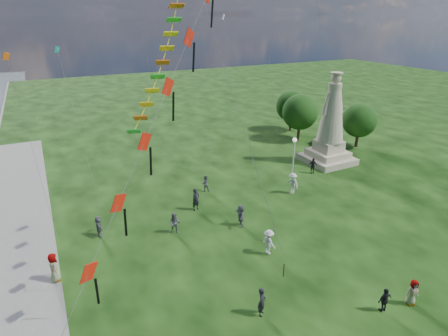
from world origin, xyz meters
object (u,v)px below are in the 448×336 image
statue (330,130)px  person_3 (385,300)px  person_6 (196,199)px  person_9 (313,166)px  lamppost (294,150)px  person_10 (54,269)px  person_5 (99,226)px  person_8 (292,183)px  person_4 (412,292)px  person_0 (262,302)px  person_2 (269,242)px  person_1 (175,223)px  person_7 (205,183)px  person_11 (241,215)px

statue → person_3: statue is taller
person_6 → person_9: bearing=-8.3°
lamppost → person_10: size_ratio=2.36×
person_3 → person_9: (8.60, 16.54, 0.06)m
person_5 → person_8: size_ratio=0.81×
person_4 → person_8: bearing=90.7°
lamppost → person_0: size_ratio=2.58×
statue → person_8: statue is taller
person_0 → person_6: bearing=34.0°
person_2 → person_1: bearing=28.2°
person_8 → person_10: size_ratio=1.04×
statue → person_7: 14.76m
person_7 → person_11: 6.60m
person_0 → person_2: size_ratio=0.95×
person_10 → person_3: bearing=-126.4°
person_10 → person_11: (12.77, 0.69, -0.06)m
person_2 → statue: bearing=-66.9°
person_1 → person_3: 14.21m
statue → person_6: bearing=-169.4°
person_8 → person_2: bearing=-58.0°
statue → person_11: (-14.52, -7.24, -2.69)m
statue → person_9: bearing=-154.4°
person_1 → person_11: person_11 is taller
person_7 → person_8: person_8 is taller
person_4 → person_7: bearing=113.8°
person_7 → person_9: size_ratio=0.94×
lamppost → person_9: size_ratio=2.74×
lamppost → person_0: (-11.53, -13.17, -2.26)m
statue → person_11: 16.44m
person_9 → person_10: person_10 is taller
person_6 → person_10: (-10.74, -4.44, -0.02)m
person_0 → person_6: (1.30, 12.05, 0.09)m
person_4 → person_6: bearing=123.2°
lamppost → person_7: 8.67m
person_1 → person_6: 3.71m
person_4 → person_7: 18.39m
statue → person_10: statue is taller
person_10 → lamppost: bearing=-77.7°
person_2 → person_10: (-12.71, 3.20, 0.04)m
person_7 → person_8: size_ratio=0.78×
person_5 → person_9: (20.81, 2.24, 0.02)m
person_1 → person_2: size_ratio=0.94×
person_4 → person_5: (-13.95, 14.59, -0.01)m
person_0 → person_10: 12.13m
person_2 → person_5: person_2 is taller
person_8 → person_4: bearing=-22.2°
person_6 → person_3: bearing=-88.7°
statue → person_3: 21.98m
lamppost → person_7: (-8.16, 1.74, -2.36)m
person_1 → person_2: 6.89m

